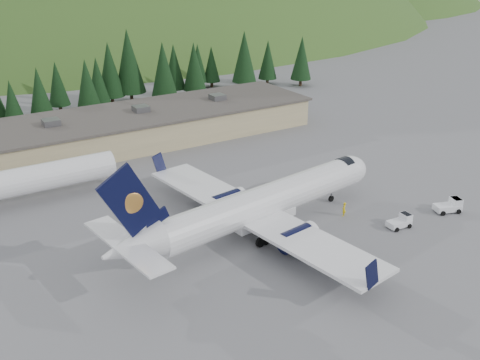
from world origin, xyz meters
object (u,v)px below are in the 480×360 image
(airliner, at_px, (260,205))
(terminal_building, at_px, (114,130))
(baggage_tug_a, at_px, (401,221))
(baggage_tug_b, at_px, (450,206))
(ramp_worker, at_px, (344,209))
(second_airliner, at_px, (5,184))

(airliner, xyz_separation_m, terminal_building, (-3.91, 38.15, -0.75))
(airliner, distance_m, terminal_building, 38.36)
(airliner, relative_size, terminal_building, 0.54)
(baggage_tug_a, distance_m, terminal_building, 49.87)
(baggage_tug_b, relative_size, ramp_worker, 1.98)
(baggage_tug_b, distance_m, ramp_worker, 13.61)
(airliner, height_order, second_airliner, airliner)
(baggage_tug_b, bearing_deg, terminal_building, 139.03)
(airliner, bearing_deg, ramp_worker, -19.77)
(terminal_building, xyz_separation_m, ramp_worker, (14.89, -40.46, -1.71))
(baggage_tug_b, height_order, terminal_building, terminal_building)
(terminal_building, bearing_deg, airliner, -84.15)
(airliner, relative_size, ramp_worker, 20.88)
(terminal_building, bearing_deg, ramp_worker, -69.79)
(second_airliner, distance_m, baggage_tug_b, 56.10)
(airliner, xyz_separation_m, ramp_worker, (10.98, -2.30, -2.46))
(second_airliner, bearing_deg, baggage_tug_b, -33.06)
(second_airliner, distance_m, terminal_building, 25.55)
(baggage_tug_b, xyz_separation_m, ramp_worker, (-12.16, 6.11, 0.13))
(second_airliner, distance_m, baggage_tug_a, 49.10)
(baggage_tug_a, height_order, ramp_worker, ramp_worker)
(airliner, xyz_separation_m, baggage_tug_a, (14.82, -8.03, -2.67))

